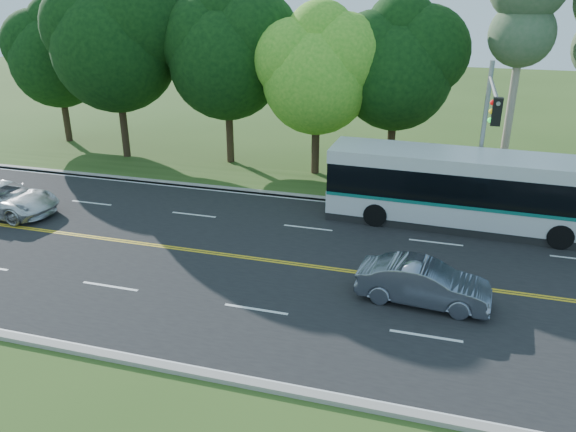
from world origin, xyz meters
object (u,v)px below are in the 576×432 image
(traffic_signal, at_px, (487,125))
(sedan, at_px, (423,283))
(transit_bus, at_px, (473,192))
(suv, at_px, (3,199))

(traffic_signal, xyz_separation_m, sedan, (-1.76, -6.89, -3.93))
(transit_bus, height_order, suv, transit_bus)
(traffic_signal, relative_size, transit_bus, 0.55)
(transit_bus, relative_size, sedan, 2.87)
(traffic_signal, distance_m, sedan, 8.12)
(traffic_signal, distance_m, suv, 21.86)
(transit_bus, bearing_deg, sedan, -100.57)
(traffic_signal, height_order, suv, traffic_signal)
(transit_bus, bearing_deg, suv, -166.03)
(traffic_signal, bearing_deg, transit_bus, 120.88)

